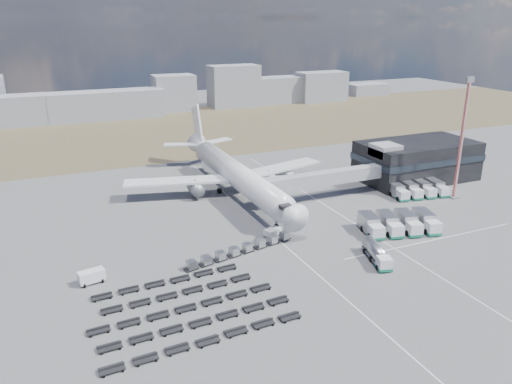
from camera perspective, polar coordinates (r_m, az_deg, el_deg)
name	(u,v)px	position (r m, az deg, el deg)	size (l,w,h in m)	color
ground	(297,246)	(93.82, 4.76, -6.21)	(420.00, 420.00, 0.00)	#565659
grass_strip	(159,131)	(192.90, -10.97, 6.90)	(420.00, 90.00, 0.01)	#4B422D
lane_markings	(334,232)	(100.75, 8.87, -4.52)	(47.12, 110.00, 0.01)	silver
terminal	(416,160)	(136.86, 17.85, 3.52)	(30.40, 16.40, 11.00)	black
jet_bridge	(317,179)	(115.85, 6.99, 1.44)	(30.30, 3.80, 7.05)	#939399
airliner	(234,173)	(119.38, -2.53, 2.23)	(51.59, 64.53, 17.62)	white
skyline	(104,100)	(226.75, -16.99, 10.03)	(294.73, 25.82, 19.32)	gray
fuel_tanker	(377,253)	(90.01, 13.63, -6.83)	(4.76, 9.53, 2.99)	white
pushback_tug	(273,232)	(97.54, 1.92, -4.62)	(3.41, 1.92, 1.52)	white
utility_van	(92,277)	(85.11, -18.27, -9.20)	(4.09, 1.85, 2.20)	white
catering_truck	(281,176)	(128.95, 2.88, 1.79)	(5.22, 7.10, 3.02)	white
service_trucks_near	(399,223)	(103.09, 16.01, -3.45)	(15.95, 11.15, 3.22)	white
service_trucks_far	(418,189)	(125.12, 18.00, 0.30)	(14.07, 9.22, 2.91)	white
uld_row	(241,250)	(90.24, -1.76, -6.59)	(22.41, 6.24, 1.53)	black
baggage_dollies	(186,309)	(75.04, -7.95, -13.06)	(29.47, 20.37, 0.74)	black
floodlight_mast	(462,139)	(123.30, 22.44, 5.58)	(2.69, 2.17, 28.17)	red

